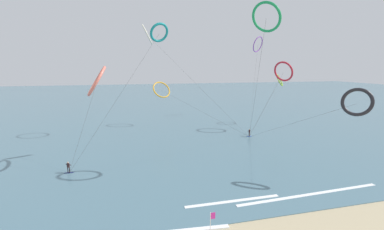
% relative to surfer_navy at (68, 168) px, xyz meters
% --- Properties ---
extents(sea_water, '(400.00, 200.00, 0.08)m').
position_rel_surfer_navy_xyz_m(sea_water, '(18.08, 83.56, -0.78)').
color(sea_water, slate).
rests_on(sea_water, ground).
extents(surfer_navy, '(1.40, 0.67, 1.70)m').
position_rel_surfer_navy_xyz_m(surfer_navy, '(0.00, 0.00, 0.00)').
color(surfer_navy, navy).
rests_on(surfer_navy, ground).
extents(surfer_cobalt, '(1.40, 0.60, 1.70)m').
position_rel_surfer_navy_xyz_m(surfer_cobalt, '(34.14, 11.69, 0.00)').
color(surfer_cobalt, '#2647B7').
rests_on(surfer_cobalt, ground).
extents(kite_crimson, '(11.80, 6.45, 16.52)m').
position_rel_surfer_navy_xyz_m(kite_crimson, '(44.02, 15.51, 13.31)').
color(kite_crimson, red).
rests_on(kite_crimson, ground).
extents(kite_coral, '(6.27, 5.53, 15.47)m').
position_rel_surfer_navy_xyz_m(kite_coral, '(4.39, 2.48, 12.34)').
color(kite_coral, '#EA7260').
rests_on(kite_coral, ground).
extents(kite_emerald, '(9.15, 19.79, 23.53)m').
position_rel_surfer_navy_xyz_m(kite_emerald, '(27.08, -5.73, 20.78)').
color(kite_emerald, '#199351').
rests_on(kite_emerald, ground).
extents(kite_violet, '(15.70, 25.50, 24.30)m').
position_rel_surfer_navy_xyz_m(kite_violet, '(47.33, 35.11, 21.08)').
color(kite_violet, purple).
rests_on(kite_violet, ground).
extents(kite_lime, '(15.29, 12.71, 13.35)m').
position_rel_surfer_navy_xyz_m(kite_lime, '(47.51, 22.38, 10.89)').
color(kite_lime, '#8CC62D').
rests_on(kite_lime, ground).
extents(kite_ivory, '(22.51, 9.42, 24.10)m').
position_rel_surfer_navy_xyz_m(kite_ivory, '(13.01, 18.70, 21.13)').
color(kite_ivory, silver).
rests_on(kite_ivory, ground).
extents(kite_amber, '(20.31, 17.62, 11.46)m').
position_rel_surfer_navy_xyz_m(kite_amber, '(16.63, 26.96, 8.57)').
color(kite_amber, orange).
rests_on(kite_amber, ground).
extents(kite_teal, '(15.94, 6.08, 22.15)m').
position_rel_surfer_navy_xyz_m(kite_teal, '(14.07, 4.58, 19.77)').
color(kite_teal, teal).
rests_on(kite_teal, ground).
extents(kite_charcoal, '(4.20, 25.23, 12.75)m').
position_rel_surfer_navy_xyz_m(kite_charcoal, '(36.76, -11.82, 10.12)').
color(kite_charcoal, black).
rests_on(kite_charcoal, ground).
extents(beach_flag, '(0.47, 0.06, 2.90)m').
position_rel_surfer_navy_xyz_m(beach_flag, '(15.89, -18.38, 1.10)').
color(beach_flag, silver).
rests_on(beach_flag, ground).
extents(wave_crest_mid, '(19.63, 1.20, 0.12)m').
position_rel_surfer_navy_xyz_m(wave_crest_mid, '(30.10, -13.35, -0.76)').
color(wave_crest_mid, white).
rests_on(wave_crest_mid, ground).
extents(wave_crest_far, '(11.39, 0.54, 0.12)m').
position_rel_surfer_navy_xyz_m(wave_crest_far, '(20.33, -12.68, -0.76)').
color(wave_crest_far, white).
rests_on(wave_crest_far, ground).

